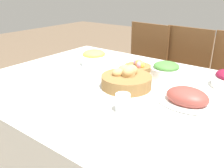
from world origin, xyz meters
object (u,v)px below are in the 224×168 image
(dinner_plate, at_px, (59,109))
(drinking_cup, at_px, (123,103))
(chair_far_center, at_px, (178,79))
(bread_basket, at_px, (127,79))
(butter_dish, at_px, (51,81))
(chair_far_left, at_px, (140,71))
(green_salad_bowl, at_px, (166,71))
(pineapple_bowl, at_px, (94,58))
(fork, at_px, (37,100))
(knife, at_px, (86,121))
(spoon, at_px, (91,123))
(ham_platter, at_px, (187,98))
(egg_basket, at_px, (138,67))

(dinner_plate, height_order, drinking_cup, drinking_cup)
(chair_far_center, bearing_deg, bread_basket, -80.19)
(butter_dish, bearing_deg, chair_far_center, 74.48)
(drinking_cup, distance_m, butter_dish, 0.50)
(chair_far_left, distance_m, green_salad_bowl, 0.90)
(pineapple_bowl, xyz_separation_m, fork, (0.15, -0.59, -0.05))
(dinner_plate, height_order, fork, dinner_plate)
(pineapple_bowl, bearing_deg, chair_far_center, 63.80)
(butter_dish, bearing_deg, green_salad_bowl, 44.26)
(chair_far_center, relative_size, pineapple_bowl, 5.23)
(knife, relative_size, spoon, 1.00)
(dinner_plate, height_order, spoon, dinner_plate)
(dinner_plate, relative_size, fork, 1.49)
(drinking_cup, bearing_deg, chair_far_left, 116.65)
(ham_platter, xyz_separation_m, pineapple_bowl, (-0.73, 0.19, 0.02))
(fork, bearing_deg, green_salad_bowl, 62.35)
(dinner_plate, height_order, knife, dinner_plate)
(ham_platter, bearing_deg, dinner_plate, -136.72)
(fork, xyz_separation_m, spoon, (0.35, 0.00, 0.00))
(ham_platter, xyz_separation_m, dinner_plate, (-0.42, -0.40, -0.02))
(green_salad_bowl, relative_size, butter_dish, 1.35)
(chair_far_left, xyz_separation_m, green_salad_bowl, (0.55, -0.66, 0.30))
(chair_far_center, height_order, pineapple_bowl, chair_far_center)
(drinking_cup, xyz_separation_m, butter_dish, (-0.50, 0.02, -0.03))
(ham_platter, distance_m, drinking_cup, 0.31)
(dinner_plate, xyz_separation_m, spoon, (0.19, 0.00, -0.00))
(bread_basket, bearing_deg, green_salad_bowl, 64.97)
(chair_far_center, xyz_separation_m, spoon, (0.15, -1.30, 0.25))
(spoon, distance_m, butter_dish, 0.49)
(bread_basket, relative_size, butter_dish, 2.07)
(egg_basket, xyz_separation_m, knife, (0.16, -0.66, -0.02))
(green_salad_bowl, xyz_separation_m, drinking_cup, (0.03, -0.49, -0.01))
(bread_basket, xyz_separation_m, spoon, (0.10, -0.40, -0.04))
(drinking_cup, relative_size, butter_dish, 0.64)
(chair_far_center, height_order, fork, chair_far_center)
(chair_far_center, distance_m, pineapple_bowl, 0.84)
(ham_platter, distance_m, pineapple_bowl, 0.76)
(pineapple_bowl, bearing_deg, spoon, -50.01)
(spoon, relative_size, butter_dish, 1.37)
(green_salad_bowl, height_order, butter_dish, green_salad_bowl)
(chair_far_center, xyz_separation_m, drinking_cup, (0.19, -1.14, 0.29))
(chair_far_left, distance_m, butter_dish, 1.15)
(egg_basket, xyz_separation_m, fork, (-0.16, -0.66, -0.02))
(ham_platter, relative_size, drinking_cup, 3.61)
(egg_basket, bearing_deg, green_salad_bowl, -5.45)
(bread_basket, xyz_separation_m, pineapple_bowl, (-0.40, 0.19, 0.01))
(bread_basket, relative_size, ham_platter, 0.89)
(bread_basket, bearing_deg, fork, -121.87)
(knife, bearing_deg, spoon, 1.73)
(pineapple_bowl, xyz_separation_m, drinking_cup, (0.54, -0.44, -0.01))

